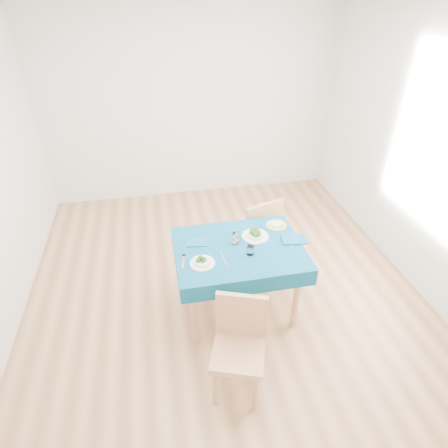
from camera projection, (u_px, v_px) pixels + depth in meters
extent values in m
cube|color=#90603C|center=(224.00, 292.00, 3.94)|extent=(4.00, 4.50, 0.02)
cube|color=silver|center=(191.00, 102.00, 5.02)|extent=(4.00, 0.02, 2.70)
cube|color=silver|center=(347.00, 447.00, 1.35)|extent=(4.00, 0.02, 2.70)
cube|color=silver|center=(432.00, 156.00, 3.51)|extent=(0.02, 4.50, 2.70)
cube|color=navy|center=(238.00, 279.00, 3.53)|extent=(1.13, 0.86, 0.76)
cube|color=#AE7C52|center=(238.00, 348.00, 2.75)|extent=(0.51, 0.53, 0.97)
cube|color=#AE7C52|center=(253.00, 219.00, 4.08)|extent=(0.57, 0.59, 1.10)
cube|color=silver|center=(183.00, 261.00, 3.15)|extent=(0.06, 0.20, 0.00)
cube|color=silver|center=(223.00, 259.00, 3.18)|extent=(0.04, 0.21, 0.00)
cube|color=silver|center=(234.00, 238.00, 3.43)|extent=(0.07, 0.20, 0.00)
cube|color=silver|center=(290.00, 241.00, 3.39)|extent=(0.05, 0.22, 0.00)
cube|color=navy|center=(197.00, 242.00, 3.37)|extent=(0.20, 0.16, 0.01)
cube|color=navy|center=(294.00, 239.00, 3.41)|extent=(0.24, 0.18, 0.01)
cylinder|color=white|center=(235.00, 239.00, 3.35)|extent=(0.07, 0.07, 0.08)
cylinder|color=white|center=(250.00, 250.00, 3.21)|extent=(0.07, 0.07, 0.08)
cylinder|color=#B0BE5C|center=(276.00, 225.00, 3.60)|extent=(0.20, 0.20, 0.01)
cube|color=beige|center=(276.00, 224.00, 3.59)|extent=(0.12, 0.12, 0.01)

